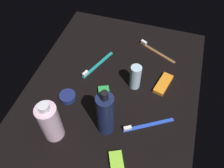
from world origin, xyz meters
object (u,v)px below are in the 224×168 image
Objects in this scene: toothbrush_brown at (155,51)px; snack_bar_orange at (163,84)px; toothbrush_blue at (146,125)px; cream_tin_left at (68,97)px; snack_bar_lime at (117,168)px; deodorant_stick at (135,77)px; bodywash_bottle at (50,122)px; lotion_bottle at (105,114)px; toothbrush_teal at (96,66)px; snack_bar_green at (105,98)px.

toothbrush_brown is 1.61× the size of snack_bar_orange.
cream_tin_left is (2.70, 29.72, 0.46)cm from toothbrush_blue.
snack_bar_lime is 1.74× the size of cream_tin_left.
cream_tin_left is (-13.03, 21.97, -4.10)cm from deodorant_stick.
bodywash_bottle is at bearing 152.99° from toothbrush_brown.
toothbrush_blue reaches higher than snack_bar_orange.
deodorant_stick is at bearing -20.17° from snack_bar_lime.
lotion_bottle is 29.33cm from toothbrush_teal.
lotion_bottle is 1.26× the size of toothbrush_blue.
bodywash_bottle reaches higher than cream_tin_left.
lotion_bottle reaches higher than cream_tin_left.
lotion_bottle is at bearing 7.13° from snack_bar_lime.
snack_bar_orange and snack_bar_green have the same top height.
toothbrush_teal is at bearing 101.68° from snack_bar_orange.
deodorant_stick is 1.00× the size of snack_bar_orange.
toothbrush_teal reaches higher than snack_bar_orange.
toothbrush_brown is 2.79× the size of cream_tin_left.
toothbrush_teal is 2.87× the size of cream_tin_left.
bodywash_bottle is at bearing 112.25° from toothbrush_blue.
snack_bar_green is (-14.37, -8.45, 0.14)cm from toothbrush_teal.
toothbrush_teal is 27.85cm from snack_bar_orange.
snack_bar_green is (10.85, 4.00, -8.19)cm from lotion_bottle.
lotion_bottle is 1.94× the size of snack_bar_orange.
toothbrush_brown is (20.83, -4.14, -4.57)cm from deodorant_stick.
bodywash_bottle is 22.33cm from snack_bar_green.
bodywash_bottle is at bearing 149.44° from snack_bar_orange.
snack_bar_green is (17.81, -11.50, -7.00)cm from bodywash_bottle.
snack_bar_lime is at bearing -177.50° from snack_bar_green.
toothbrush_brown is at bearing -27.01° from bodywash_bottle.
toothbrush_blue is 17.77cm from snack_bar_green.
toothbrush_teal reaches higher than snack_bar_green.
cream_tin_left is at bearing 84.82° from toothbrush_blue.
snack_bar_green is at bearing 20.24° from lotion_bottle.
bodywash_bottle is at bearing 52.38° from snack_bar_lime.
bodywash_bottle is 1.02× the size of toothbrush_brown.
snack_bar_orange is (19.31, -2.76, 0.14)cm from toothbrush_blue.
snack_bar_green is 13.60cm from cream_tin_left.
cream_tin_left is (-16.62, 32.48, 0.32)cm from snack_bar_orange.
deodorant_stick reaches higher than snack_bar_lime.
toothbrush_brown is (41.10, -9.00, -8.33)cm from lotion_bottle.
toothbrush_brown is 1.61× the size of snack_bar_green.
toothbrush_blue is 19.51cm from snack_bar_orange.
snack_bar_orange is at bearing -92.82° from toothbrush_teal.
bodywash_bottle is 1.65× the size of snack_bar_green.
toothbrush_teal is (25.22, 12.45, -8.33)cm from lotion_bottle.
toothbrush_teal is 18.59cm from cream_tin_left.
snack_bar_lime is (-5.15, -23.13, -7.00)cm from bodywash_bottle.
snack_bar_lime is at bearing -147.82° from lotion_bottle.
lotion_bottle reaches higher than toothbrush_teal.
toothbrush_brown is at bearing 34.78° from snack_bar_orange.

